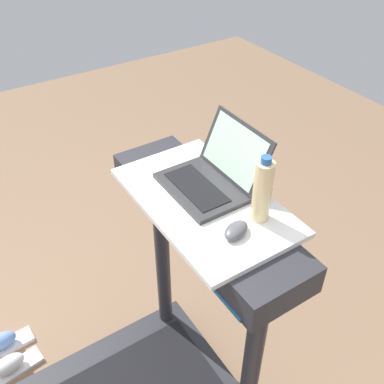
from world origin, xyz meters
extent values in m
cylinder|color=#28282D|center=(-0.34, 0.70, 0.62)|extent=(0.07, 0.07, 0.94)
cylinder|color=#28282D|center=(0.34, 0.70, 0.62)|extent=(0.07, 0.07, 0.94)
cube|color=#28282D|center=(0.00, 0.70, 1.14)|extent=(0.90, 0.28, 0.11)
cube|color=#0C3F19|center=(0.00, 0.56, 1.14)|extent=(0.24, 0.01, 0.06)
cube|color=#1E598C|center=(0.00, 0.56, 1.10)|extent=(0.81, 0.00, 0.02)
cube|color=white|center=(0.00, 0.70, 1.21)|extent=(0.67, 0.40, 0.02)
cube|color=#2D2D30|center=(-0.05, 0.72, 1.22)|extent=(0.31, 0.21, 0.02)
cube|color=black|center=(-0.05, 0.70, 1.24)|extent=(0.26, 0.12, 0.00)
cube|color=#2D2D30|center=(-0.05, 0.86, 1.33)|extent=(0.31, 0.09, 0.20)
cube|color=#B2E0B7|center=(-0.05, 0.86, 1.33)|extent=(0.28, 0.07, 0.17)
ellipsoid|color=#4C4C51|center=(0.20, 0.68, 1.23)|extent=(0.09, 0.11, 0.03)
cylinder|color=beige|center=(0.18, 0.80, 1.32)|extent=(0.06, 0.06, 0.22)
cylinder|color=#2659A5|center=(0.18, 0.80, 1.44)|extent=(0.03, 0.03, 0.02)
cube|color=white|center=(-0.74, -0.08, 0.01)|extent=(0.11, 0.27, 0.02)
ellipsoid|color=#668CCC|center=(-0.74, -0.11, 0.07)|extent=(0.10, 0.17, 0.09)
cube|color=white|center=(-0.58, -0.08, 0.01)|extent=(0.14, 0.27, 0.02)
ellipsoid|color=silver|center=(-0.58, -0.11, 0.07)|extent=(0.11, 0.18, 0.09)
camera|label=1|loc=(0.98, 0.02, 2.19)|focal=41.58mm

